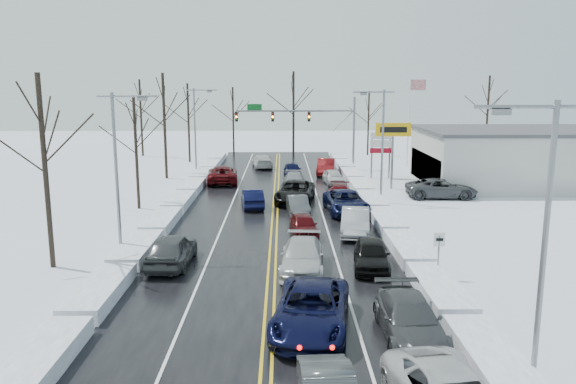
{
  "coord_description": "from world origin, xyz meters",
  "views": [
    {
      "loc": [
        0.56,
        -34.28,
        9.46
      ],
      "look_at": [
        0.92,
        1.63,
        2.5
      ],
      "focal_mm": 35.0,
      "sensor_mm": 36.0,
      "label": 1
    }
  ],
  "objects_px": {
    "flagpole": "(410,115)",
    "dealership_building": "(531,157)",
    "tires_plus_sign": "(393,134)",
    "oncoming_car_0": "(252,207)",
    "traffic_signal_mast": "(308,120)"
  },
  "relations": [
    {
      "from": "flagpole",
      "to": "dealership_building",
      "type": "xyz_separation_m",
      "value": [
        8.8,
        -12.0,
        -3.27
      ]
    },
    {
      "from": "tires_plus_sign",
      "to": "oncoming_car_0",
      "type": "distance_m",
      "value": 15.33
    },
    {
      "from": "tires_plus_sign",
      "to": "traffic_signal_mast",
      "type": "bearing_deg",
      "value": 120.46
    },
    {
      "from": "flagpole",
      "to": "oncoming_car_0",
      "type": "bearing_deg",
      "value": -128.03
    },
    {
      "from": "flagpole",
      "to": "oncoming_car_0",
      "type": "height_order",
      "value": "flagpole"
    },
    {
      "from": "flagpole",
      "to": "dealership_building",
      "type": "distance_m",
      "value": 15.24
    },
    {
      "from": "tires_plus_sign",
      "to": "dealership_building",
      "type": "distance_m",
      "value": 13.82
    },
    {
      "from": "dealership_building",
      "to": "traffic_signal_mast",
      "type": "bearing_deg",
      "value": 154.05
    },
    {
      "from": "flagpole",
      "to": "dealership_building",
      "type": "relative_size",
      "value": 0.49
    },
    {
      "from": "traffic_signal_mast",
      "to": "tires_plus_sign",
      "type": "relative_size",
      "value": 2.21
    },
    {
      "from": "oncoming_car_0",
      "to": "traffic_signal_mast",
      "type": "bearing_deg",
      "value": -112.64
    },
    {
      "from": "flagpole",
      "to": "traffic_signal_mast",
      "type": "bearing_deg",
      "value": -170.27
    },
    {
      "from": "flagpole",
      "to": "oncoming_car_0",
      "type": "distance_m",
      "value": 28.16
    },
    {
      "from": "tires_plus_sign",
      "to": "flagpole",
      "type": "relative_size",
      "value": 0.6
    },
    {
      "from": "oncoming_car_0",
      "to": "tires_plus_sign",
      "type": "bearing_deg",
      "value": -155.73
    }
  ]
}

